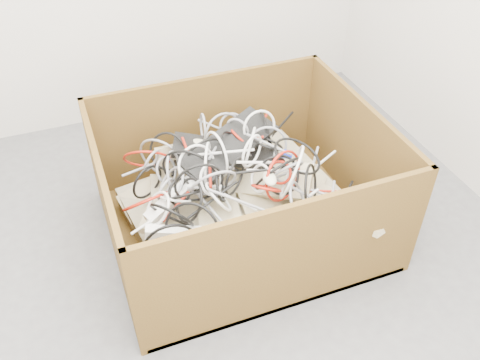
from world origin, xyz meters
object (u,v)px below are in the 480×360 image
object	(u,v)px
power_strip_left	(175,197)
power_strip_right	(179,233)
cardboard_box	(238,208)
vga_plug	(287,154)

from	to	relation	value
power_strip_left	power_strip_right	xyz separation A→B (m)	(-0.03, -0.18, -0.04)
cardboard_box	power_strip_left	bearing A→B (deg)	-170.37
power_strip_left	power_strip_right	world-z (taller)	power_strip_left
power_strip_right	cardboard_box	bearing A→B (deg)	47.87
cardboard_box	power_strip_left	world-z (taller)	cardboard_box
power_strip_left	vga_plug	xyz separation A→B (m)	(0.57, 0.09, 0.01)
cardboard_box	power_strip_left	distance (m)	0.38
power_strip_left	vga_plug	size ratio (longest dim) A/B	6.76
power_strip_left	vga_plug	distance (m)	0.57
cardboard_box	power_strip_right	size ratio (longest dim) A/B	4.51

